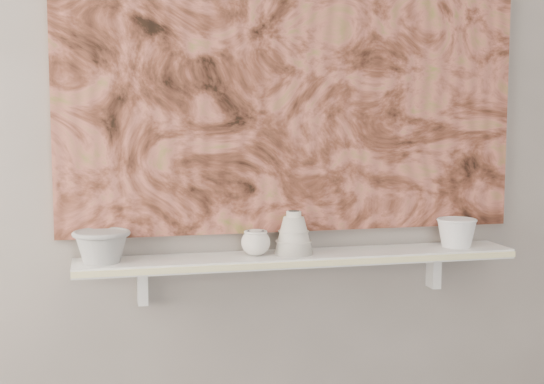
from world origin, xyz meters
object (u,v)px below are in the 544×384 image
object	(u,v)px
cup_cream	(256,242)
painting	(294,60)
bowl_white	(457,232)
bell_vessel	(294,232)
shelf	(300,258)
bowl_grey	(102,246)

from	to	relation	value
cup_cream	painting	bearing A→B (deg)	29.37
painting	bowl_white	world-z (taller)	painting
painting	bell_vessel	bearing A→B (deg)	-104.53
shelf	painting	distance (m)	0.63
bowl_grey	bowl_white	world-z (taller)	bowl_grey
shelf	painting	size ratio (longest dim) A/B	0.93
shelf	bowl_grey	distance (m)	0.61
shelf	bowl_grey	world-z (taller)	bowl_grey
bowl_white	cup_cream	bearing A→B (deg)	180.00
bowl_grey	bell_vessel	xyz separation A→B (m)	(0.59, 0.00, 0.02)
shelf	cup_cream	bearing A→B (deg)	180.00
bell_vessel	shelf	bearing A→B (deg)	0.00
bell_vessel	bowl_white	size ratio (longest dim) A/B	1.03
painting	cup_cream	size ratio (longest dim) A/B	16.58
painting	bowl_grey	distance (m)	0.83
painting	bowl_grey	size ratio (longest dim) A/B	8.74
painting	shelf	bearing A→B (deg)	-90.00
bowl_grey	cup_cream	bearing A→B (deg)	0.00
painting	bowl_white	xyz separation A→B (m)	(0.54, -0.08, -0.56)
cup_cream	bell_vessel	world-z (taller)	bell_vessel
bowl_grey	bell_vessel	bearing A→B (deg)	0.00
bowl_white	shelf	bearing A→B (deg)	180.00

